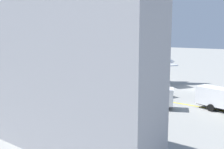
% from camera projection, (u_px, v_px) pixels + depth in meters
% --- Properties ---
extents(ground, '(240.00, 320.00, 0.20)m').
position_uv_depth(ground, '(25.00, 68.00, 74.10)').
color(ground, '#999993').
extents(airliner_foreground, '(37.76, 32.01, 11.90)m').
position_uv_depth(airliner_foreground, '(73.00, 70.00, 44.72)').
color(airliner_foreground, silver).
rests_on(airliner_foreground, ground).
extents(airliner_mid_apron, '(31.84, 38.38, 10.94)m').
position_uv_depth(airliner_mid_apron, '(47.00, 49.00, 104.31)').
color(airliner_mid_apron, white).
rests_on(airliner_mid_apron, ground).
extents(service_truck_baggage, '(4.62, 6.73, 2.67)m').
position_uv_depth(service_truck_baggage, '(148.00, 96.00, 34.00)').
color(service_truck_baggage, '#2659A5').
rests_on(service_truck_baggage, ground).
extents(service_truck_catering, '(3.41, 6.55, 2.81)m').
position_uv_depth(service_truck_catering, '(222.00, 99.00, 32.65)').
color(service_truck_catering, yellow).
rests_on(service_truck_catering, ground).
extents(cargo_container_near, '(2.36, 2.36, 2.04)m').
position_uv_depth(cargo_container_near, '(162.00, 91.00, 40.01)').
color(cargo_container_near, '#333338').
rests_on(cargo_container_near, ground).
extents(cargo_container_mid, '(2.23, 2.23, 2.12)m').
position_uv_depth(cargo_container_mid, '(145.00, 84.00, 45.02)').
color(cargo_container_mid, '#333338').
rests_on(cargo_container_mid, ground).
extents(crew_marshaller, '(0.37, 0.60, 1.70)m').
position_uv_depth(crew_marshaller, '(89.00, 92.00, 38.86)').
color(crew_marshaller, '#191E33').
rests_on(crew_marshaller, ground).
extents(crew_loader_left, '(0.52, 0.45, 1.75)m').
position_uv_depth(crew_loader_left, '(24.00, 95.00, 37.05)').
color(crew_loader_left, '#191E33').
rests_on(crew_loader_left, ground).
extents(crew_loader_right, '(0.35, 0.61, 1.64)m').
position_uv_depth(crew_loader_right, '(104.00, 108.00, 30.86)').
color(crew_loader_right, '#191E33').
rests_on(crew_loader_right, ground).
extents(apron_guide_line, '(0.30, 60.00, 0.01)m').
position_uv_depth(apron_guide_line, '(104.00, 91.00, 44.28)').
color(apron_guide_line, yellow).
rests_on(apron_guide_line, ground).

